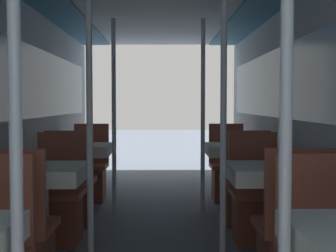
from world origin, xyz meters
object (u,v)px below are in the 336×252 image
dining_table_left_1 (41,181)px  chair_right_near_2 (244,195)px  support_pole_left_1 (90,122)px  dining_table_right_1 (272,181)px  support_pole_left_0 (16,143)px  chair_left_far_2 (90,177)px  support_pole_left_2 (114,116)px  support_pole_right_0 (285,142)px  support_pole_right_2 (203,116)px  dining_table_right_2 (235,155)px  chair_right_near_1 (292,250)px  support_pole_right_1 (223,122)px  chair_right_far_1 (256,209)px  chair_left_near_2 (72,196)px  chair_left_far_1 (59,209)px  dining_table_left_2 (82,155)px  chair_left_near_1 (18,252)px  chair_right_far_2 (228,177)px

dining_table_left_1 → chair_right_near_2: bearing=34.2°
support_pole_left_1 → dining_table_right_1: support_pole_left_1 is taller
chair_right_near_2 → support_pole_left_0: bearing=-114.9°
chair_left_far_2 → support_pole_left_2: size_ratio=0.44×
support_pole_right_0 → support_pole_right_2: size_ratio=1.00×
dining_table_left_1 → support_pole_left_2: 1.85m
support_pole_right_0 → support_pole_right_2: (0.00, 3.51, 0.00)m
chair_left_far_2 → dining_table_right_2: (1.73, -0.58, 0.35)m
support_pole_left_0 → support_pole_left_2: 3.51m
chair_right_near_1 → support_pole_right_1: 1.04m
support_pole_left_2 → chair_right_far_1: support_pole_left_2 is taller
dining_table_left_1 → chair_right_far_1: size_ratio=0.79×
dining_table_left_1 → chair_left_near_2: chair_left_near_2 is taller
chair_left_far_1 → dining_table_left_1: bearing=90.0°
chair_left_far_1 → dining_table_left_2: 1.23m
support_pole_right_0 → dining_table_right_2: bearing=84.0°
chair_left_far_1 → dining_table_right_1: bearing=161.5°
support_pole_right_1 → chair_right_near_2: support_pole_right_1 is taller
support_pole_left_0 → chair_right_far_1: bearing=59.7°
support_pole_left_2 → chair_left_far_2: bearing=122.3°
chair_left_far_1 → chair_left_far_2: size_ratio=1.00×
chair_right_near_1 → chair_left_near_1: bearing=180.0°
dining_table_left_2 → support_pole_left_1: bearing=-78.2°
support_pole_left_1 → support_pole_right_1: 1.00m
chair_left_near_1 → chair_right_far_1: size_ratio=1.00×
support_pole_left_1 → chair_left_far_2: size_ratio=2.25×
support_pole_right_2 → chair_left_near_2: bearing=-157.0°
dining_table_right_1 → support_pole_right_2: support_pole_right_2 is taller
chair_left_near_2 → chair_left_far_2: 1.16m
chair_left_near_1 → chair_right_far_1: 2.08m
support_pole_left_0 → chair_right_near_2: size_ratio=2.25×
chair_right_near_2 → chair_left_near_2: bearing=180.0°
support_pole_left_1 → chair_right_near_1: 1.68m
chair_left_far_1 → support_pole_right_1: (1.36, -0.58, 0.79)m
support_pole_left_1 → support_pole_right_2: (1.00, 1.76, 0.00)m
dining_table_right_2 → support_pole_right_2: support_pole_right_2 is taller
support_pole_right_1 → dining_table_right_2: (0.37, 1.76, -0.44)m
support_pole_left_0 → chair_left_near_2: bearing=97.1°
chair_left_far_1 → support_pole_left_2: bearing=-107.3°
chair_right_far_1 → chair_right_far_2: (0.00, 1.76, 0.00)m
chair_left_far_2 → chair_right_near_2: size_ratio=1.00×
support_pole_right_1 → chair_right_far_2: bearing=81.1°
support_pole_right_0 → support_pole_left_0: bearing=180.0°
chair_left_far_1 → chair_left_near_2: (0.00, 0.60, 0.00)m
support_pole_right_1 → chair_left_near_2: bearing=139.2°
dining_table_right_1 → chair_right_far_1: bearing=90.0°
chair_right_far_2 → support_pole_right_0: bearing=84.9°
dining_table_left_1 → chair_right_far_2: bearing=53.5°
support_pole_left_0 → support_pole_right_0: same height
dining_table_right_1 → chair_right_near_2: 1.23m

